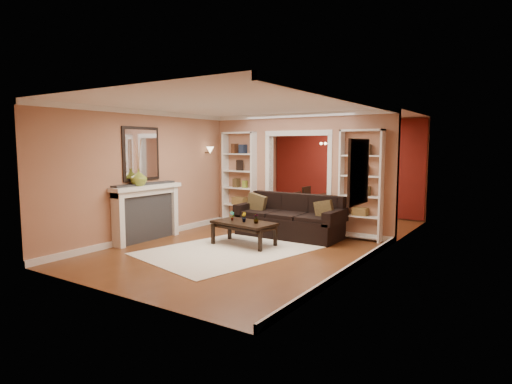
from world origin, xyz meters
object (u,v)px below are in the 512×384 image
Objects in this scene: bookshelf_right at (361,185)px; fireplace at (147,213)px; coffee_table at (244,234)px; bookshelf_left at (240,179)px; sofa at (289,216)px; dining_table at (328,210)px.

bookshelf_right is 4.47m from fireplace.
coffee_table is 0.54× the size of bookshelf_left.
coffee_table is at bearing -106.80° from sofa.
bookshelf_left is at bearing 180.00° from bookshelf_right.
dining_table is (0.34, 3.31, 0.09)m from coffee_table.
coffee_table is 0.73× the size of fireplace.
sofa is 1.27× the size of dining_table.
bookshelf_left is at bearing 134.47° from coffee_table.
dining_table is at bearing 90.39° from sofa.
fireplace is (-2.26, -1.95, 0.13)m from sofa.
coffee_table is at bearing -52.48° from bookshelf_left.
bookshelf_left is at bearing 161.36° from sofa.
fireplace is (-0.54, -2.53, -0.57)m from bookshelf_left.
coffee_table is at bearing 174.06° from dining_table.
bookshelf_left reaches higher than dining_table.
bookshelf_right is 1.35× the size of fireplace.
coffee_table is at bearing 21.78° from fireplace.
sofa is 1.01× the size of bookshelf_left.
fireplace is at bearing -145.20° from bookshelf_right.
sofa is 1.26m from coffee_table.
dining_table is (-0.01, 2.12, -0.13)m from sofa.
fireplace is (-3.64, -2.53, -0.57)m from bookshelf_right.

